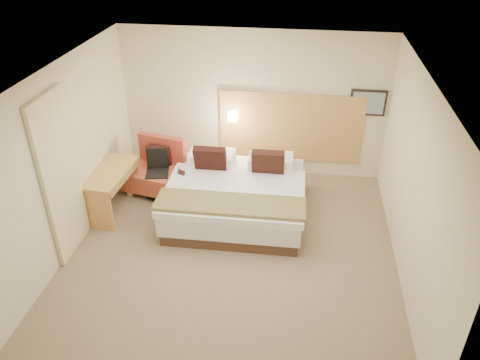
# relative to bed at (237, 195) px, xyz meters

# --- Properties ---
(floor) EXTENTS (4.80, 5.00, 0.02)m
(floor) POSITION_rel_bed_xyz_m (0.08, -1.00, -0.36)
(floor) COLOR #776650
(floor) RESTS_ON ground
(ceiling) EXTENTS (4.80, 5.00, 0.02)m
(ceiling) POSITION_rel_bed_xyz_m (0.08, -1.00, 2.36)
(ceiling) COLOR white
(ceiling) RESTS_ON floor
(wall_back) EXTENTS (4.80, 0.02, 2.70)m
(wall_back) POSITION_rel_bed_xyz_m (0.08, 1.51, 1.00)
(wall_back) COLOR beige
(wall_back) RESTS_ON floor
(wall_front) EXTENTS (4.80, 0.02, 2.70)m
(wall_front) POSITION_rel_bed_xyz_m (0.08, -3.51, 1.00)
(wall_front) COLOR beige
(wall_front) RESTS_ON floor
(wall_left) EXTENTS (0.02, 5.00, 2.70)m
(wall_left) POSITION_rel_bed_xyz_m (-2.33, -1.00, 1.00)
(wall_left) COLOR beige
(wall_left) RESTS_ON floor
(wall_right) EXTENTS (0.02, 5.00, 2.70)m
(wall_right) POSITION_rel_bed_xyz_m (2.49, -1.00, 1.00)
(wall_right) COLOR beige
(wall_right) RESTS_ON floor
(headboard_panel) EXTENTS (2.60, 0.04, 1.30)m
(headboard_panel) POSITION_rel_bed_xyz_m (0.78, 1.47, 0.60)
(headboard_panel) COLOR #BC8849
(headboard_panel) RESTS_ON wall_back
(art_frame) EXTENTS (0.62, 0.03, 0.47)m
(art_frame) POSITION_rel_bed_xyz_m (2.10, 1.48, 1.15)
(art_frame) COLOR black
(art_frame) RESTS_ON wall_back
(art_canvas) EXTENTS (0.54, 0.01, 0.39)m
(art_canvas) POSITION_rel_bed_xyz_m (2.10, 1.46, 1.15)
(art_canvas) COLOR gray
(art_canvas) RESTS_ON wall_back
(lamp_arm) EXTENTS (0.02, 0.12, 0.02)m
(lamp_arm) POSITION_rel_bed_xyz_m (-0.27, 1.42, 0.80)
(lamp_arm) COLOR white
(lamp_arm) RESTS_ON wall_back
(lamp_shade) EXTENTS (0.15, 0.15, 0.15)m
(lamp_shade) POSITION_rel_bed_xyz_m (-0.27, 1.36, 0.80)
(lamp_shade) COLOR #FAE9C3
(lamp_shade) RESTS_ON wall_back
(curtain) EXTENTS (0.06, 0.90, 2.42)m
(curtain) POSITION_rel_bed_xyz_m (-2.28, -1.25, 0.87)
(curtain) COLOR beige
(curtain) RESTS_ON wall_left
(bottle_a) EXTENTS (0.07, 0.07, 0.18)m
(bottle_a) POSITION_rel_bed_xyz_m (-1.00, 0.18, 0.24)
(bottle_a) COLOR #788FBA
(bottle_a) RESTS_ON side_table
(menu_folder) EXTENTS (0.12, 0.08, 0.20)m
(menu_folder) POSITION_rel_bed_xyz_m (-0.94, 0.07, 0.25)
(menu_folder) COLOR black
(menu_folder) RESTS_ON side_table
(bed) EXTENTS (2.25, 2.17, 1.08)m
(bed) POSITION_rel_bed_xyz_m (0.00, 0.00, 0.00)
(bed) COLOR #442E22
(bed) RESTS_ON floor
(lounge_chair) EXTENTS (1.04, 0.95, 0.94)m
(lounge_chair) POSITION_rel_bed_xyz_m (-1.52, 0.55, 0.03)
(lounge_chair) COLOR tan
(lounge_chair) RESTS_ON floor
(side_table) EXTENTS (0.58, 0.58, 0.50)m
(side_table) POSITION_rel_bed_xyz_m (-0.97, 0.14, -0.07)
(side_table) COLOR white
(side_table) RESTS_ON floor
(desk) EXTENTS (0.62, 1.23, 0.75)m
(desk) POSITION_rel_bed_xyz_m (-2.04, -0.21, 0.24)
(desk) COLOR tan
(desk) RESTS_ON floor
(desk_chair) EXTENTS (0.56, 0.56, 0.84)m
(desk_chair) POSITION_rel_bed_xyz_m (-1.45, 0.37, -0.00)
(desk_chair) COLOR black
(desk_chair) RESTS_ON floor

